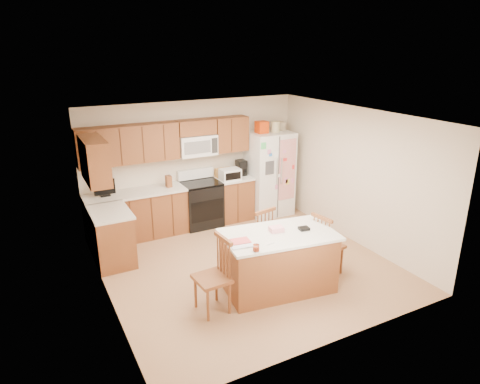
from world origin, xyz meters
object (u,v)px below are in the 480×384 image
stove (201,203)px  windsor_chair_right (326,245)px  island (278,261)px  refrigerator (269,173)px  windsor_chair_back (259,238)px  windsor_chair_left (214,277)px

stove → windsor_chair_right: (1.01, -2.75, 0.01)m
island → windsor_chair_right: bearing=2.2°
refrigerator → windsor_chair_back: 2.42m
refrigerator → island: refrigerator is taller
windsor_chair_left → windsor_chair_back: (1.20, 0.86, -0.02)m
refrigerator → stove: bearing=177.7°
windsor_chair_left → refrigerator: bearing=47.3°
island → windsor_chair_right: windsor_chair_right is taller
stove → island: stove is taller
refrigerator → windsor_chair_back: (-1.38, -1.94, -0.43)m
windsor_chair_back → windsor_chair_right: size_ratio=1.01×
island → windsor_chair_back: (0.12, 0.79, 0.03)m
refrigerator → island: 3.14m
refrigerator → windsor_chair_right: refrigerator is taller
refrigerator → windsor_chair_left: bearing=-132.7°
refrigerator → windsor_chair_right: (-0.56, -2.69, -0.44)m
windsor_chair_back → windsor_chair_right: (0.82, -0.75, -0.00)m
stove → windsor_chair_left: size_ratio=1.05×
stove → windsor_chair_left: bearing=-109.5°
refrigerator → windsor_chair_right: 2.78m
stove → windsor_chair_left: stove is taller
island → windsor_chair_back: bearing=81.6°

